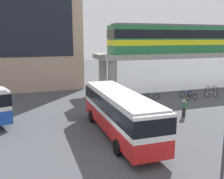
# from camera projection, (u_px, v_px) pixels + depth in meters

# --- Properties ---
(ground_plane) EXTENTS (120.00, 120.00, 0.00)m
(ground_plane) POSITION_uv_depth(u_px,v_px,m) (86.00, 112.00, 24.74)
(ground_plane) COLOR #47494F
(elevated_platform) EXTENTS (28.93, 5.53, 5.04)m
(elevated_platform) POSITION_uv_depth(u_px,v_px,m) (195.00, 58.00, 36.60)
(elevated_platform) COLOR #9E9B93
(elevated_platform) RESTS_ON ground_plane
(train) EXTENTS (22.17, 2.96, 3.84)m
(train) POSITION_uv_depth(u_px,v_px,m) (186.00, 38.00, 35.49)
(train) COLOR #26723F
(train) RESTS_ON elevated_platform
(bus_main) EXTENTS (2.88, 11.07, 3.22)m
(bus_main) POSITION_uv_depth(u_px,v_px,m) (119.00, 109.00, 18.56)
(bus_main) COLOR red
(bus_main) RESTS_ON ground_plane
(bicycle_black) EXTENTS (1.78, 0.29, 1.04)m
(bicycle_black) POSITION_uv_depth(u_px,v_px,m) (192.00, 97.00, 29.48)
(bicycle_black) COLOR black
(bicycle_black) RESTS_ON ground_plane
(bicycle_blue) EXTENTS (1.79, 0.13, 1.04)m
(bicycle_blue) POSITION_uv_depth(u_px,v_px,m) (186.00, 94.00, 31.09)
(bicycle_blue) COLOR black
(bicycle_blue) RESTS_ON ground_plane
(bicycle_brown) EXTENTS (1.78, 0.31, 1.04)m
(bicycle_brown) POSITION_uv_depth(u_px,v_px,m) (211.00, 89.00, 34.40)
(bicycle_brown) COLOR black
(bicycle_brown) RESTS_ON ground_plane
(bicycle_silver) EXTENTS (1.78, 0.36, 1.04)m
(bicycle_silver) POSITION_uv_depth(u_px,v_px,m) (211.00, 94.00, 30.89)
(bicycle_silver) COLOR black
(bicycle_silver) RESTS_ON ground_plane
(bicycle_green) EXTENTS (1.77, 0.41, 1.04)m
(bicycle_green) POSITION_uv_depth(u_px,v_px,m) (152.00, 97.00, 29.67)
(bicycle_green) COLOR black
(bicycle_green) RESTS_ON ground_plane
(pedestrian_at_kerb) EXTENTS (0.43, 0.48, 1.61)m
(pedestrian_at_kerb) POSITION_uv_depth(u_px,v_px,m) (184.00, 108.00, 23.30)
(pedestrian_at_kerb) COLOR #26262D
(pedestrian_at_kerb) RESTS_ON ground_plane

